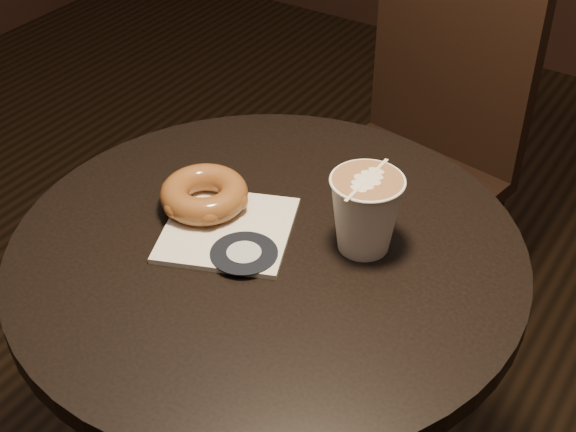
{
  "coord_description": "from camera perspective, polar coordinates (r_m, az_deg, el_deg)",
  "views": [
    {
      "loc": [
        0.48,
        -0.69,
        1.43
      ],
      "look_at": [
        0.01,
        0.03,
        0.79
      ],
      "focal_mm": 50.0,
      "sensor_mm": 36.0,
      "label": 1
    }
  ],
  "objects": [
    {
      "name": "cafe_table",
      "position": [
        1.22,
        -1.37,
        -9.32
      ],
      "size": [
        0.7,
        0.7,
        0.75
      ],
      "color": "black",
      "rests_on": "ground"
    },
    {
      "name": "chair",
      "position": [
        1.76,
        9.6,
        6.14
      ],
      "size": [
        0.44,
        0.44,
        0.96
      ],
      "rotation": [
        0.0,
        0.0,
        -0.17
      ],
      "color": "black",
      "rests_on": "ground"
    },
    {
      "name": "pastry_bag",
      "position": [
        1.1,
        -4.3,
        -0.97
      ],
      "size": [
        0.22,
        0.22,
        0.01
      ],
      "primitive_type": "cube",
      "rotation": [
        0.0,
        0.0,
        0.38
      ],
      "color": "white",
      "rests_on": "cafe_table"
    },
    {
      "name": "doughnut",
      "position": [
        1.13,
        -5.98,
        1.56
      ],
      "size": [
        0.12,
        0.12,
        0.04
      ],
      "primitive_type": "torus",
      "color": "brown",
      "rests_on": "pastry_bag"
    },
    {
      "name": "latte_cup",
      "position": [
        1.05,
        5.52,
        0.16
      ],
      "size": [
        0.1,
        0.1,
        0.11
      ],
      "primitive_type": null,
      "color": "white",
      "rests_on": "cafe_table"
    }
  ]
}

